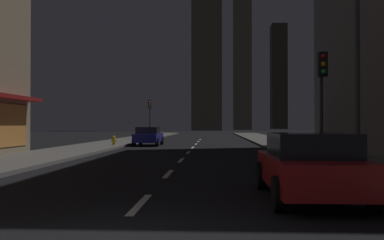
# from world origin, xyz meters

# --- Properties ---
(ground_plane) EXTENTS (78.00, 136.00, 0.10)m
(ground_plane) POSITION_xyz_m (0.00, 32.00, -0.05)
(ground_plane) COLOR black
(sidewalk_right) EXTENTS (4.00, 76.00, 0.15)m
(sidewalk_right) POSITION_xyz_m (7.00, 32.00, 0.07)
(sidewalk_right) COLOR #605E59
(sidewalk_right) RESTS_ON ground
(sidewalk_left) EXTENTS (4.00, 76.00, 0.15)m
(sidewalk_left) POSITION_xyz_m (-7.00, 32.00, 0.07)
(sidewalk_left) COLOR #605E59
(sidewalk_left) RESTS_ON ground
(lane_marking_center) EXTENTS (0.16, 43.80, 0.01)m
(lane_marking_center) POSITION_xyz_m (0.00, 18.80, 0.01)
(lane_marking_center) COLOR silver
(lane_marking_center) RESTS_ON ground
(skyscraper_distant_mid) EXTENTS (5.62, 6.83, 52.88)m
(skyscraper_distant_mid) POSITION_xyz_m (10.62, 128.28, 26.44)
(skyscraper_distant_mid) COLOR #5F5A47
(skyscraper_distant_mid) RESTS_ON ground
(skyscraper_distant_short) EXTENTS (5.82, 6.63, 40.06)m
(skyscraper_distant_short) POSITION_xyz_m (26.35, 154.12, 20.03)
(skyscraper_distant_short) COLOR #333126
(skyscraper_distant_short) RESTS_ON ground
(car_parked_near) EXTENTS (1.98, 4.24, 1.45)m
(car_parked_near) POSITION_xyz_m (3.60, 3.97, 0.74)
(car_parked_near) COLOR #B21919
(car_parked_near) RESTS_ON ground
(car_parked_far) EXTENTS (1.98, 4.24, 1.45)m
(car_parked_far) POSITION_xyz_m (-3.60, 26.63, 0.74)
(car_parked_far) COLOR navy
(car_parked_far) RESTS_ON ground
(fire_hydrant_far_left) EXTENTS (0.42, 0.30, 0.65)m
(fire_hydrant_far_left) POSITION_xyz_m (-5.90, 24.94, 0.45)
(fire_hydrant_far_left) COLOR gold
(fire_hydrant_far_left) RESTS_ON sidewalk_left
(traffic_light_near_right) EXTENTS (0.32, 0.48, 4.20)m
(traffic_light_near_right) POSITION_xyz_m (5.50, 10.21, 3.19)
(traffic_light_near_right) COLOR #2D2D2D
(traffic_light_near_right) RESTS_ON sidewalk_right
(traffic_light_far_left) EXTENTS (0.32, 0.48, 4.20)m
(traffic_light_far_left) POSITION_xyz_m (-5.50, 39.38, 3.19)
(traffic_light_far_left) COLOR #2D2D2D
(traffic_light_far_left) RESTS_ON sidewalk_left
(street_lamp_right) EXTENTS (1.96, 0.56, 6.58)m
(street_lamp_right) POSITION_xyz_m (5.38, 8.54, 5.07)
(street_lamp_right) COLOR #38383D
(street_lamp_right) RESTS_ON sidewalk_right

